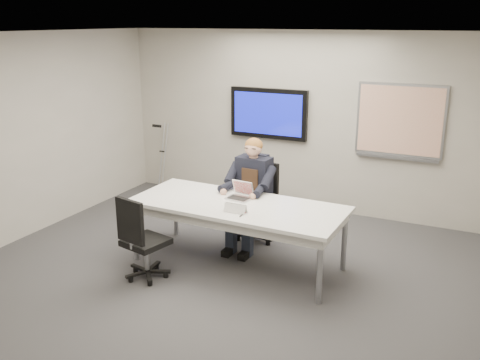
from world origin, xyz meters
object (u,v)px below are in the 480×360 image
at_px(office_chair_far, 257,217).
at_px(laptop, 241,194).
at_px(conference_table, 237,211).
at_px(seated_person, 248,205).
at_px(office_chair_near, 144,253).

height_order(office_chair_far, laptop, office_chair_far).
bearing_deg(laptop, conference_table, -67.28).
distance_m(conference_table, seated_person, 0.58).
relative_size(conference_table, seated_person, 1.80).
height_order(conference_table, office_chair_far, office_chair_far).
relative_size(office_chair_far, seated_person, 0.74).
height_order(conference_table, laptop, laptop).
xyz_separation_m(conference_table, office_chair_far, (-0.11, 0.82, -0.37)).
bearing_deg(office_chair_near, office_chair_far, -101.32).
xyz_separation_m(conference_table, laptop, (-0.06, 0.21, 0.14)).
bearing_deg(conference_table, seated_person, 103.10).
xyz_separation_m(office_chair_far, laptop, (0.04, -0.61, 0.52)).
relative_size(conference_table, laptop, 8.37).
bearing_deg(office_chair_near, conference_table, -122.74).
distance_m(conference_table, office_chair_far, 0.91).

